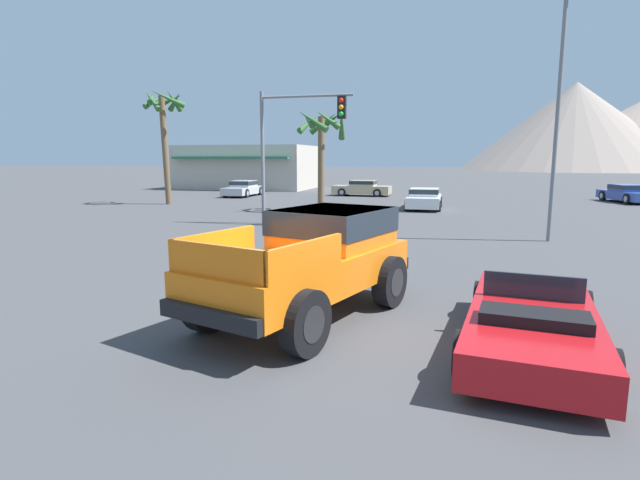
% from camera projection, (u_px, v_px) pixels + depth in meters
% --- Properties ---
extents(ground_plane, '(320.00, 320.00, 0.00)m').
position_uv_depth(ground_plane, '(303.00, 320.00, 8.92)').
color(ground_plane, '#424244').
extents(orange_pickup_truck, '(3.35, 5.29, 1.91)m').
position_uv_depth(orange_pickup_truck, '(315.00, 256.00, 9.11)').
color(orange_pickup_truck, orange).
rests_on(orange_pickup_truck, ground_plane).
extents(red_convertible_car, '(2.33, 4.73, 1.05)m').
position_uv_depth(red_convertible_car, '(532.00, 323.00, 7.46)').
color(red_convertible_car, '#B21419').
rests_on(red_convertible_car, ground_plane).
extents(parked_car_white, '(1.97, 4.28, 1.18)m').
position_uv_depth(parked_car_white, '(424.00, 198.00, 28.41)').
color(parked_car_white, white).
rests_on(parked_car_white, ground_plane).
extents(parked_car_blue, '(2.77, 4.88, 1.16)m').
position_uv_depth(parked_car_blue, '(628.00, 193.00, 32.63)').
color(parked_car_blue, '#334C9E').
rests_on(parked_car_blue, ground_plane).
extents(parked_car_tan, '(4.46, 2.12, 1.19)m').
position_uv_depth(parked_car_tan, '(362.00, 188.00, 38.43)').
color(parked_car_tan, tan).
rests_on(parked_car_tan, ground_plane).
extents(parked_car_silver, '(1.95, 4.60, 1.19)m').
position_uv_depth(parked_car_silver, '(243.00, 188.00, 38.13)').
color(parked_car_silver, '#B7BABF').
rests_on(parked_car_silver, ground_plane).
extents(traffic_light_main, '(4.07, 0.38, 5.67)m').
position_uv_depth(traffic_light_main, '(296.00, 131.00, 21.13)').
color(traffic_light_main, slate).
rests_on(traffic_light_main, ground_plane).
extents(street_lamp_post, '(0.90, 0.24, 8.43)m').
position_uv_depth(street_lamp_post, '(559.00, 93.00, 16.60)').
color(street_lamp_post, slate).
rests_on(street_lamp_post, ground_plane).
extents(palm_tree_tall, '(2.79, 2.59, 5.53)m').
position_uv_depth(palm_tree_tall, '(322.00, 134.00, 26.69)').
color(palm_tree_tall, brown).
rests_on(palm_tree_tall, ground_plane).
extents(palm_tree_short, '(2.89, 2.79, 7.01)m').
position_uv_depth(palm_tree_short, '(164.00, 119.00, 30.61)').
color(palm_tree_short, brown).
rests_on(palm_tree_short, ground_plane).
extents(storefront_building, '(12.26, 8.13, 4.05)m').
position_uv_depth(storefront_building, '(247.00, 167.00, 47.87)').
color(storefront_building, '#BCB2A3').
rests_on(storefront_building, ground_plane).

